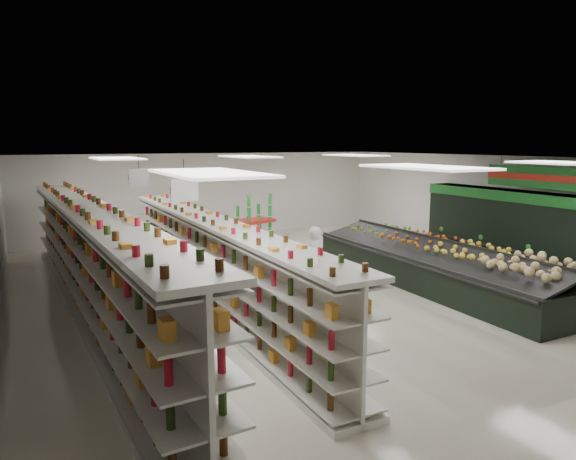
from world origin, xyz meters
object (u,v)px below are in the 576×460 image
gondola_left (93,267)px  gondola_center (212,267)px  produce_island (444,263)px  soda_endcap (254,223)px  shopper_main (313,262)px  shopper_background (159,241)px

gondola_left → gondola_center: size_ratio=1.17×
gondola_center → produce_island: bearing=-8.4°
soda_endcap → shopper_main: (-1.21, -6.23, 0.03)m
shopper_main → produce_island: bearing=153.1°
produce_island → shopper_main: 3.64m
soda_endcap → produce_island: bearing=-70.6°
shopper_background → gondola_left: bearing=169.1°
soda_endcap → shopper_main: 6.34m
gondola_left → shopper_main: 4.83m
soda_endcap → shopper_background: soda_endcap is taller
produce_island → shopper_main: size_ratio=4.67×
gondola_center → shopper_background: bearing=91.6°
produce_island → shopper_main: bearing=171.4°
soda_endcap → shopper_main: shopper_main is taller
gondola_left → shopper_main: size_ratio=7.88×
gondola_center → soda_endcap: size_ratio=6.78×
gondola_left → gondola_center: bearing=-15.1°
gondola_center → produce_island: 6.02m
produce_island → shopper_main: shopper_main is taller
gondola_center → soda_endcap: gondola_center is taller
gondola_left → shopper_main: bearing=-13.0°
gondola_center → shopper_main: 2.38m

